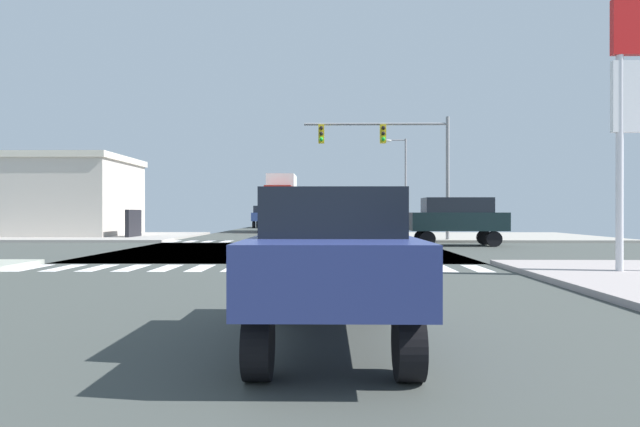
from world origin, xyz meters
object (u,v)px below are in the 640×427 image
bank_building (23,197)px  box_truck_crossing_1 (281,201)px  street_lamp (402,176)px  sedan_farside_1 (294,217)px  suv_leading_3 (457,217)px  sedan_trailing_2 (332,253)px  suv_nearside_1 (263,215)px  traffic_signal_mast (392,149)px

bank_building → box_truck_crossing_1: size_ratio=2.18×
street_lamp → box_truck_crossing_1: 10.39m
sedan_farside_1 → box_truck_crossing_1: bearing=90.0°
box_truck_crossing_1 → suv_leading_3: (10.22, -19.05, -1.17)m
sedan_farside_1 → sedan_trailing_2: same height
street_lamp → suv_nearside_1: size_ratio=1.61×
bank_building → suv_leading_3: 28.31m
traffic_signal_mast → street_lamp: street_lamp is taller
bank_building → box_truck_crossing_1: 19.08m
suv_nearside_1 → sedan_farside_1: suv_nearside_1 is taller
box_truck_crossing_1 → bank_building: bearing=30.4°
traffic_signal_mast → bank_building: (-23.95, 5.93, -2.47)m
box_truck_crossing_1 → sedan_trailing_2: bearing=95.9°
suv_nearside_1 → suv_leading_3: size_ratio=1.00×
traffic_signal_mast → suv_leading_3: size_ratio=1.74×
suv_leading_3 → sedan_trailing_2: (-6.22, -19.80, -0.28)m
traffic_signal_mast → sedan_trailing_2: size_ratio=1.86×
suv_leading_3 → traffic_signal_mast: bearing=-141.7°
box_truck_crossing_1 → suv_leading_3: size_ratio=1.57×
traffic_signal_mast → box_truck_crossing_1: 17.49m
traffic_signal_mast → sedan_farside_1: bearing=102.5°
traffic_signal_mast → bank_building: 24.79m
suv_nearside_1 → sedan_farside_1: (3.00, 5.71, -0.28)m
traffic_signal_mast → suv_nearside_1: traffic_signal_mast is taller
traffic_signal_mast → sedan_trailing_2: bearing=-98.5°
sedan_trailing_2 → suv_nearside_1: bearing=97.8°
suv_nearside_1 → suv_leading_3: 34.12m
traffic_signal_mast → street_lamp: bearing=79.7°
suv_leading_3 → sedan_trailing_2: bearing=-17.4°
street_lamp → suv_nearside_1: bearing=130.0°
street_lamp → suv_leading_3: street_lamp is taller
street_lamp → sedan_farside_1: size_ratio=1.73×
traffic_signal_mast → sedan_trailing_2: (-3.49, -23.26, -4.03)m
suv_nearside_1 → sedan_trailing_2: 51.72m
sedan_trailing_2 → sedan_farside_1: bearing=94.0°
traffic_signal_mast → sedan_trailing_2: traffic_signal_mast is taller
suv_leading_3 → sedan_farside_1: bearing=-164.6°
suv_nearside_1 → box_truck_crossing_1: bearing=103.6°
sedan_farside_1 → suv_leading_3: 38.54m
sedan_farside_1 → sedan_trailing_2: 57.09m
traffic_signal_mast → box_truck_crossing_1: traffic_signal_mast is taller
suv_nearside_1 → sedan_farside_1: 6.45m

